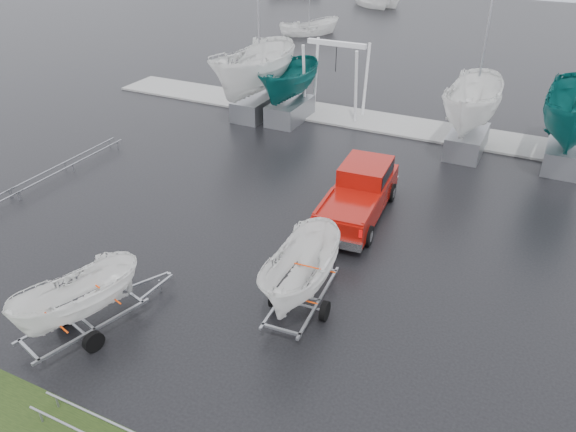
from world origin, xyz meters
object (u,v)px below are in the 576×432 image
Objects in this scene: trailer_parked at (70,265)px; boat_hoist at (336,69)px; pickup_truck at (360,191)px; trailer_hitched at (303,233)px.

boat_hoist is at bearing 107.27° from trailer_parked.
trailer_parked is 19.94m from boat_hoist.
pickup_truck is 11.27m from boat_hoist.
trailer_hitched is at bearing 52.25° from trailer_parked.
trailer_hitched is 1.21× the size of boat_hoist.
trailer_hitched is at bearing -71.16° from boat_hoist.
boat_hoist is at bearing 113.12° from pickup_truck.
pickup_truck is at bearing 81.15° from trailer_parked.
trailer_parked is (-5.07, -3.72, -0.32)m from trailer_hitched.
pickup_truck is 1.32× the size of trailer_parked.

